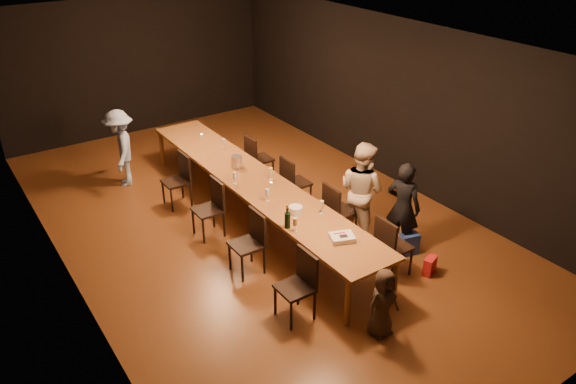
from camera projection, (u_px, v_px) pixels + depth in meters
ground at (255, 219)px, 9.43m from camera, size 10.00×10.00×0.00m
room_shell at (251, 101)px, 8.46m from camera, size 6.04×10.04×3.02m
table at (254, 182)px, 9.10m from camera, size 0.90×6.00×0.75m
chair_right_0 at (394, 246)px, 7.88m from camera, size 0.42×0.42×0.93m
chair_right_1 at (340, 211)px, 8.76m from camera, size 0.42×0.42×0.93m
chair_right_2 at (296, 182)px, 9.64m from camera, size 0.42×0.42×0.93m
chair_right_3 at (260, 158)px, 10.51m from camera, size 0.42×0.42×0.93m
chair_left_0 at (295, 287)px, 7.03m from camera, size 0.42×0.42×0.93m
chair_left_1 at (246, 244)px, 7.91m from camera, size 0.42×0.42×0.93m
chair_left_2 at (208, 209)px, 8.79m from camera, size 0.42×0.42×0.93m
chair_left_3 at (176, 181)px, 9.67m from camera, size 0.42×0.42×0.93m
woman_birthday at (403, 207)px, 8.32m from camera, size 0.52×0.62×1.44m
woman_tan at (362, 190)px, 8.66m from camera, size 0.73×0.87×1.58m
man_blue at (121, 148)px, 10.28m from camera, size 0.83×1.07×1.45m
child at (383, 303)px, 6.77m from camera, size 0.46×0.30×0.93m
gift_bag_red at (430, 266)px, 8.02m from camera, size 0.26×0.20×0.27m
gift_bag_blue at (409, 244)px, 8.46m from camera, size 0.31×0.24×0.34m
birthday_cake at (342, 238)px, 7.47m from camera, size 0.38×0.35×0.07m
plate_stack at (296, 210)px, 8.08m from camera, size 0.24×0.24×0.11m
champagne_bottle at (287, 216)px, 7.68m from camera, size 0.11×0.11×0.35m
ice_bucket at (237, 162)px, 9.44m from camera, size 0.24×0.24×0.21m
wineglass_0 at (295, 225)px, 7.63m from camera, size 0.06×0.06×0.21m
wineglass_1 at (322, 207)px, 8.06m from camera, size 0.06×0.06×0.21m
wineglass_2 at (267, 195)px, 8.39m from camera, size 0.06×0.06×0.21m
wineglass_3 at (271, 174)px, 9.04m from camera, size 0.06×0.06×0.21m
wineglass_4 at (235, 178)px, 8.90m from camera, size 0.06×0.06×0.21m
wineglass_5 at (224, 144)px, 10.11m from camera, size 0.06×0.06×0.21m
tealight_near at (354, 241)px, 7.44m from camera, size 0.05×0.05×0.03m
tealight_mid at (271, 183)px, 8.93m from camera, size 0.05×0.05×0.03m
tealight_far at (201, 135)px, 10.74m from camera, size 0.05×0.05×0.03m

